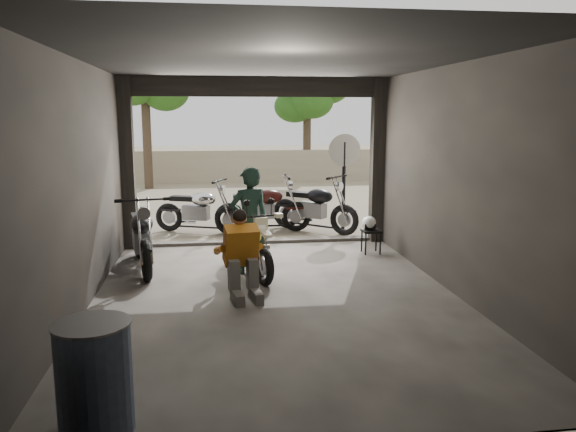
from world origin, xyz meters
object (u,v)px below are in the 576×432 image
object	(u,v)px
left_bike	(142,232)
sign_post	(344,167)
outside_bike_a	(198,206)
stool	(371,234)
outside_bike_b	(263,204)
mechanic	(243,257)
main_bike	(249,243)
helmet	(369,223)
rider	(249,221)
outside_bike_c	(314,203)
oil_drum	(95,379)

from	to	relation	value
left_bike	sign_post	bearing A→B (deg)	22.66
left_bike	outside_bike_a	size ratio (longest dim) A/B	1.08
outside_bike_a	stool	world-z (taller)	outside_bike_a
outside_bike_b	mechanic	size ratio (longest dim) A/B	1.53
main_bike	sign_post	size ratio (longest dim) A/B	0.76
main_bike	mechanic	xyz separation A→B (m)	(-0.15, -1.13, 0.06)
outside_bike_b	helmet	bearing A→B (deg)	-139.73
mechanic	sign_post	bearing A→B (deg)	51.50
rider	sign_post	distance (m)	3.95
outside_bike_a	outside_bike_b	distance (m)	1.39
mechanic	stool	distance (m)	3.32
sign_post	left_bike	bearing A→B (deg)	-136.64
outside_bike_c	sign_post	size ratio (longest dim) A/B	0.88
left_bike	rider	size ratio (longest dim) A/B	1.09
left_bike	outside_bike_b	world-z (taller)	left_bike
left_bike	stool	size ratio (longest dim) A/B	4.12
mechanic	outside_bike_c	bearing A→B (deg)	58.13
outside_bike_a	outside_bike_c	bearing A→B (deg)	-72.61
main_bike	helmet	distance (m)	2.54
mechanic	sign_post	distance (m)	5.13
left_bike	stool	xyz separation A→B (m)	(4.00, 0.48, -0.25)
outside_bike_c	sign_post	world-z (taller)	sign_post
outside_bike_c	helmet	size ratio (longest dim) A/B	6.85
main_bike	stool	world-z (taller)	main_bike
main_bike	mechanic	world-z (taller)	mechanic
mechanic	rider	bearing A→B (deg)	72.43
rider	outside_bike_c	bearing A→B (deg)	-133.20
outside_bike_b	oil_drum	world-z (taller)	outside_bike_b
main_bike	outside_bike_a	xyz separation A→B (m)	(-0.85, 3.42, 0.05)
rider	stool	size ratio (longest dim) A/B	3.79
main_bike	left_bike	distance (m)	1.81
outside_bike_a	stool	distance (m)	3.92
rider	oil_drum	distance (m)	4.68
outside_bike_c	mechanic	xyz separation A→B (m)	(-1.79, -4.35, -0.03)
outside_bike_b	outside_bike_c	xyz separation A→B (m)	(1.10, -0.12, 0.01)
outside_bike_a	outside_bike_c	distance (m)	2.50
helmet	main_bike	bearing A→B (deg)	-164.75
left_bike	oil_drum	distance (m)	4.90
outside_bike_c	stool	distance (m)	2.23
rider	stool	world-z (taller)	rider
stool	outside_bike_b	bearing A→B (deg)	128.25
main_bike	sign_post	world-z (taller)	sign_post
oil_drum	sign_post	distance (m)	8.54
left_bike	outside_bike_b	xyz separation A→B (m)	(2.24, 2.72, -0.02)
helmet	oil_drum	size ratio (longest dim) A/B	0.30
helmet	outside_bike_a	bearing A→B (deg)	132.33
outside_bike_a	stool	bearing A→B (deg)	-104.33
mechanic	helmet	bearing A→B (deg)	33.83
outside_bike_a	rider	bearing A→B (deg)	-143.01
stool	main_bike	bearing A→B (deg)	-154.58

